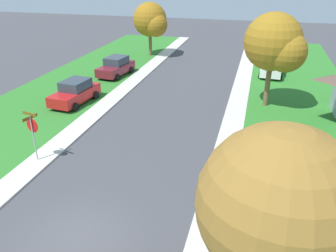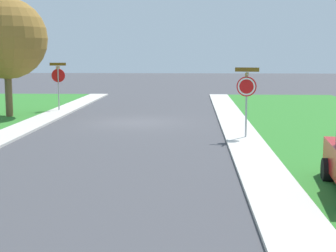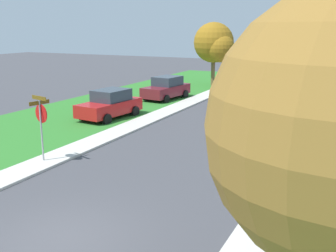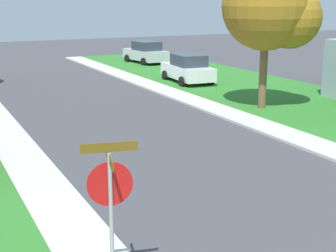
{
  "view_description": "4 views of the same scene",
  "coord_description": "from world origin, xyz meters",
  "px_view_note": "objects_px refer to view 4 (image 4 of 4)",
  "views": [
    {
      "loc": [
        5.85,
        -8.79,
        9.31
      ],
      "look_at": [
        1.47,
        7.65,
        1.4
      ],
      "focal_mm": 36.84,
      "sensor_mm": 36.0,
      "label": 1
    },
    {
      "loc": [
        -2.77,
        24.33,
        3.33
      ],
      "look_at": [
        -2.09,
        10.87,
        1.4
      ],
      "focal_mm": 54.98,
      "sensor_mm": 36.0,
      "label": 2
    },
    {
      "loc": [
        6.81,
        -7.54,
        5.45
      ],
      "look_at": [
        -0.46,
        7.35,
        1.4
      ],
      "focal_mm": 43.72,
      "sensor_mm": 36.0,
      "label": 3
    },
    {
      "loc": [
        -7.36,
        -2.7,
        4.98
      ],
      "look_at": [
        -1.08,
        9.93,
        1.4
      ],
      "focal_mm": 53.8,
      "sensor_mm": 36.0,
      "label": 4
    }
  ],
  "objects_px": {
    "stop_sign_far_corner": "(110,194)",
    "car_silver_driveway_right": "(146,53)",
    "tree_across_left": "(272,9)",
    "car_white_behind_trees": "(188,69)"
  },
  "relations": [
    {
      "from": "car_silver_driveway_right",
      "to": "tree_across_left",
      "type": "relative_size",
      "value": 0.67
    },
    {
      "from": "stop_sign_far_corner",
      "to": "tree_across_left",
      "type": "xyz_separation_m",
      "value": [
        11.68,
        11.03,
        2.64
      ]
    },
    {
      "from": "tree_across_left",
      "to": "car_white_behind_trees",
      "type": "bearing_deg",
      "value": 88.26
    },
    {
      "from": "stop_sign_far_corner",
      "to": "car_silver_driveway_right",
      "type": "xyz_separation_m",
      "value": [
        13.5,
        28.95,
        -1.01
      ]
    },
    {
      "from": "stop_sign_far_corner",
      "to": "car_silver_driveway_right",
      "type": "bearing_deg",
      "value": 65.0
    },
    {
      "from": "car_white_behind_trees",
      "to": "car_silver_driveway_right",
      "type": "relative_size",
      "value": 0.99
    },
    {
      "from": "stop_sign_far_corner",
      "to": "tree_across_left",
      "type": "distance_m",
      "value": 16.28
    },
    {
      "from": "stop_sign_far_corner",
      "to": "tree_across_left",
      "type": "relative_size",
      "value": 0.42
    },
    {
      "from": "stop_sign_far_corner",
      "to": "car_white_behind_trees",
      "type": "height_order",
      "value": "stop_sign_far_corner"
    },
    {
      "from": "stop_sign_far_corner",
      "to": "car_silver_driveway_right",
      "type": "relative_size",
      "value": 0.62
    }
  ]
}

